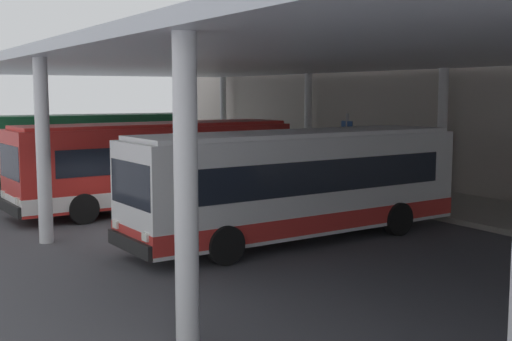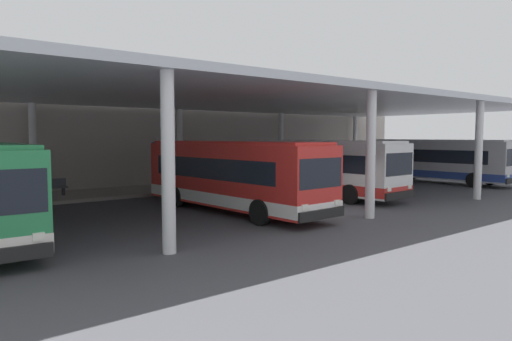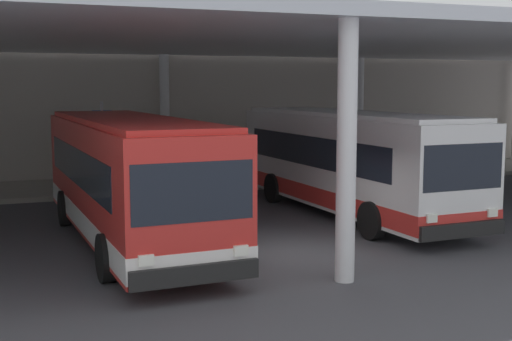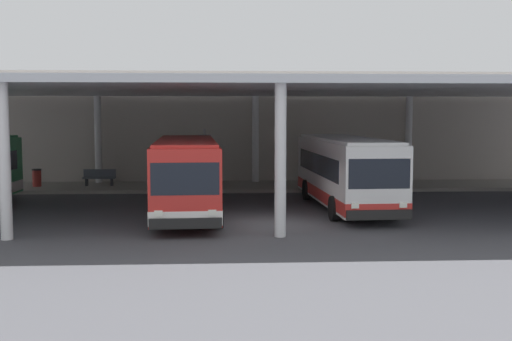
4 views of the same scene
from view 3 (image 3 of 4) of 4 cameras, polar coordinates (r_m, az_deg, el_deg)
name	(u,v)px [view 3 (image 3 of 4)]	position (r m, az deg, el deg)	size (l,w,h in m)	color
ground_plane	(295,253)	(16.18, 3.29, -6.96)	(200.00, 200.00, 0.00)	#47474C
platform_kerb	(176,183)	(27.13, -6.81, -1.06)	(42.00, 4.50, 0.18)	gray
station_building_facade	(157,99)	(30.03, -8.39, 6.03)	(48.00, 1.60, 6.78)	#ADA399
canopy_shelter	(223,42)	(20.88, -2.83, 10.85)	(40.00, 17.00, 5.55)	silver
bus_second_bay	(129,178)	(17.14, -10.71, -0.63)	(3.07, 10.64, 3.17)	red
bus_middle_bay	(349,161)	(20.81, 7.86, 0.78)	(3.04, 10.63, 3.17)	white
banner_sign	(103,139)	(25.59, -12.87, 2.58)	(0.70, 0.12, 3.20)	#B2B2B7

